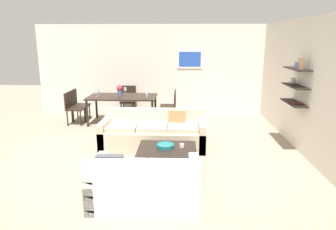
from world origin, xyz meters
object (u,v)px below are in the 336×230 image
at_px(decorative_bowl, 165,146).
at_px(dining_chair_head, 128,98).
at_px(wine_glass_head, 125,89).
at_px(dining_chair_right_near, 171,107).
at_px(sofa_beige, 154,134).
at_px(coffee_table, 167,159).
at_px(wine_glass_right_near, 147,93).
at_px(wine_glass_right_far, 148,91).
at_px(dining_table, 122,98).
at_px(centerpiece_vase, 120,90).
at_px(wine_glass_left_near, 96,92).
at_px(loveseat_white, 144,184).
at_px(dining_chair_left_far, 78,103).
at_px(dining_chair_right_far, 171,103).
at_px(dining_chair_left_near, 72,106).
at_px(wine_glass_left_far, 99,91).
at_px(candle_jar, 182,145).

distance_m(decorative_bowl, dining_chair_head, 4.17).
bearing_deg(wine_glass_head, dining_chair_right_near, -27.18).
xyz_separation_m(sofa_beige, coffee_table, (0.35, -1.15, -0.10)).
bearing_deg(wine_glass_right_near, sofa_beige, -79.29).
distance_m(wine_glass_head, wine_glass_right_far, 0.76).
xyz_separation_m(dining_table, centerpiece_vase, (-0.06, -0.05, 0.24)).
bearing_deg(wine_glass_left_near, sofa_beige, -46.74).
distance_m(loveseat_white, decorative_bowl, 1.30).
xyz_separation_m(dining_chair_left_far, dining_chair_right_near, (2.67, -0.46, 0.00)).
height_order(dining_table, dining_chair_head, dining_chair_head).
bearing_deg(wine_glass_right_far, dining_chair_right_near, -28.94).
bearing_deg(dining_chair_right_near, dining_chair_right_far, 90.00).
distance_m(coffee_table, dining_chair_right_far, 3.35).
xyz_separation_m(dining_table, wine_glass_left_near, (-0.69, -0.13, 0.19)).
xyz_separation_m(dining_table, dining_chair_left_near, (-1.33, -0.23, -0.18)).
bearing_deg(loveseat_white, wine_glass_left_far, 112.11).
distance_m(coffee_table, centerpiece_vase, 3.45).
height_order(coffee_table, centerpiece_vase, centerpiece_vase).
relative_size(decorative_bowl, wine_glass_head, 1.96).
xyz_separation_m(dining_table, wine_glass_left_far, (-0.69, 0.13, 0.19)).
xyz_separation_m(loveseat_white, decorative_bowl, (0.23, 1.28, 0.12)).
height_order(candle_jar, wine_glass_right_near, wine_glass_right_near).
height_order(dining_chair_head, dining_chair_right_near, same).
height_order(candle_jar, dining_table, dining_table).
xyz_separation_m(sofa_beige, dining_chair_left_far, (-2.36, 2.18, 0.21)).
distance_m(coffee_table, dining_table, 3.43).
distance_m(decorative_bowl, dining_chair_right_near, 2.80).
bearing_deg(wine_glass_head, wine_glass_left_near, -139.74).
height_order(dining_chair_head, dining_chair_right_far, same).
height_order(dining_table, dining_chair_right_near, dining_chair_right_near).
height_order(coffee_table, dining_chair_right_far, dining_chair_right_far).
xyz_separation_m(dining_chair_right_near, wine_glass_left_near, (-2.02, 0.10, 0.37)).
height_order(coffee_table, dining_chair_left_far, dining_chair_left_far).
relative_size(candle_jar, dining_chair_left_far, 0.10).
height_order(dining_chair_left_far, wine_glass_left_far, wine_glass_left_far).
bearing_deg(dining_chair_head, wine_glass_right_near, -56.79).
bearing_deg(dining_chair_right_near, centerpiece_vase, 172.75).
relative_size(dining_chair_head, wine_glass_left_near, 4.82).
relative_size(sofa_beige, decorative_bowl, 6.85).
bearing_deg(dining_chair_right_far, dining_table, -170.17).
relative_size(dining_chair_head, dining_chair_right_far, 1.00).
xyz_separation_m(dining_chair_left_far, dining_chair_right_far, (2.67, 0.00, 0.00)).
bearing_deg(dining_chair_left_far, dining_chair_right_far, 0.00).
relative_size(wine_glass_right_near, wine_glass_right_far, 1.01).
xyz_separation_m(wine_glass_left_far, wine_glass_right_near, (1.37, -0.25, -0.01)).
bearing_deg(sofa_beige, coffee_table, -73.27).
relative_size(dining_chair_head, wine_glass_right_far, 5.12).
distance_m(dining_table, dining_chair_left_far, 1.37).
relative_size(decorative_bowl, dining_chair_left_near, 0.37).
height_order(loveseat_white, wine_glass_right_far, wine_glass_right_far).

